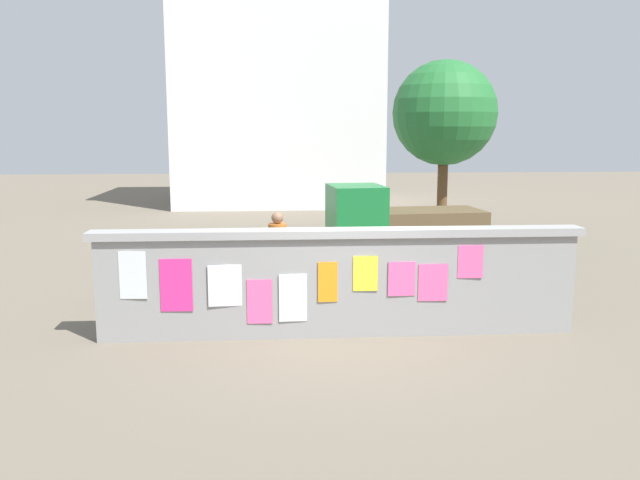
{
  "coord_description": "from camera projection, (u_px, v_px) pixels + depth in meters",
  "views": [
    {
      "loc": [
        -1.0,
        -9.84,
        3.14
      ],
      "look_at": [
        -0.09,
        2.86,
        1.01
      ],
      "focal_mm": 37.42,
      "sensor_mm": 36.0,
      "label": 1
    }
  ],
  "objects": [
    {
      "name": "ground",
      "position": [
        310.0,
        245.0,
        18.14
      ],
      "size": [
        60.0,
        60.0,
        0.0
      ],
      "primitive_type": "plane",
      "color": "#6B6051"
    },
    {
      "name": "poster_wall",
      "position": [
        339.0,
        281.0,
        10.13
      ],
      "size": [
        7.45,
        0.42,
        1.65
      ],
      "color": "gray",
      "rests_on": "ground"
    },
    {
      "name": "auto_rickshaw_truck",
      "position": [
        397.0,
        225.0,
        15.68
      ],
      "size": [
        3.72,
        1.82,
        1.85
      ],
      "color": "black",
      "rests_on": "ground"
    },
    {
      "name": "motorcycle",
      "position": [
        433.0,
        284.0,
        11.61
      ],
      "size": [
        1.9,
        0.56,
        0.87
      ],
      "color": "black",
      "rests_on": "ground"
    },
    {
      "name": "bicycle_near",
      "position": [
        157.0,
        287.0,
        11.8
      ],
      "size": [
        1.7,
        0.44,
        0.95
      ],
      "color": "black",
      "rests_on": "ground"
    },
    {
      "name": "person_walking",
      "position": [
        278.0,
        246.0,
        12.43
      ],
      "size": [
        0.48,
        0.48,
        1.62
      ],
      "color": "yellow",
      "rests_on": "ground"
    },
    {
      "name": "tree_roadside",
      "position": [
        445.0,
        114.0,
        19.88
      ],
      "size": [
        3.12,
        3.12,
        5.17
      ],
      "color": "brown",
      "rests_on": "ground"
    },
    {
      "name": "building_background",
      "position": [
        277.0,
        92.0,
        28.19
      ],
      "size": [
        8.62,
        6.66,
        9.28
      ],
      "color": "white",
      "rests_on": "ground"
    }
  ]
}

